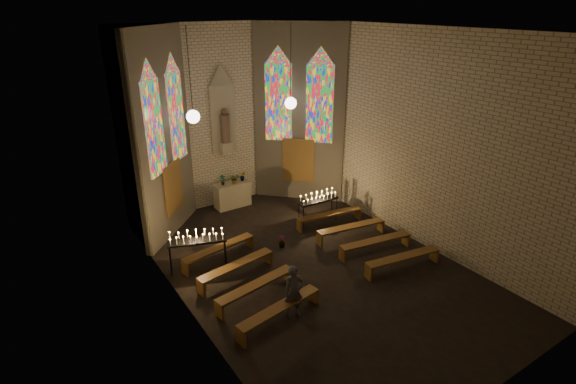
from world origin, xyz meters
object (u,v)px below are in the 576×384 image
object	(u,v)px
aisle_flower_pot	(282,242)
votive_stand_right	(318,198)
altar	(232,195)
votive_stand_left	(197,238)
visitor	(294,292)

from	to	relation	value
aisle_flower_pot	votive_stand_right	distance (m)	2.34
altar	votive_stand_left	world-z (taller)	votive_stand_left
altar	visitor	xyz separation A→B (m)	(-1.77, -7.02, 0.23)
altar	votive_stand_right	distance (m)	3.70
altar	visitor	bearing A→B (deg)	-104.17
votive_stand_right	aisle_flower_pot	bearing A→B (deg)	-158.23
votive_stand_left	votive_stand_right	xyz separation A→B (m)	(4.95, 0.54, -0.10)
altar	votive_stand_left	distance (m)	4.75
aisle_flower_pot	visitor	bearing A→B (deg)	-117.68
aisle_flower_pot	altar	bearing A→B (deg)	88.33
aisle_flower_pot	votive_stand_right	world-z (taller)	votive_stand_right
visitor	aisle_flower_pot	bearing A→B (deg)	74.01
votive_stand_right	votive_stand_left	bearing A→B (deg)	-172.18
altar	votive_stand_right	xyz separation A→B (m)	(1.95, -3.10, 0.51)
votive_stand_left	visitor	xyz separation A→B (m)	(1.23, -3.38, -0.37)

